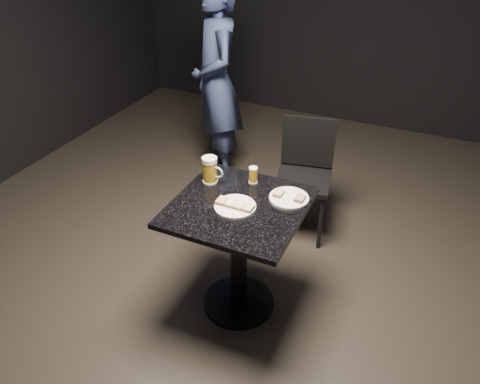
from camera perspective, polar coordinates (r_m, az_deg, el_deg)
name	(u,v)px	position (r m, az deg, el deg)	size (l,w,h in m)	color
floor	(239,303)	(3.01, -0.16, -13.37)	(6.00, 6.00, 0.00)	black
plate_large	(235,207)	(2.49, -0.60, -1.79)	(0.22, 0.22, 0.01)	white
plate_small	(289,198)	(2.57, 5.99, -0.74)	(0.22, 0.22, 0.01)	white
patron	(217,83)	(3.92, -2.86, 13.11)	(0.62, 0.40, 1.69)	navy
table	(239,240)	(2.67, -0.18, -5.84)	(0.70, 0.70, 0.75)	black
beer_mug	(210,170)	(2.68, -3.65, 2.70)	(0.13, 0.09, 0.16)	white
beer_tumbler	(253,175)	(2.69, 1.62, 2.08)	(0.05, 0.05, 0.10)	silver
chair	(305,170)	(3.36, 7.89, 2.64)	(0.44, 0.44, 0.86)	black
canapes_on_plate_large	(235,204)	(2.48, -0.60, -1.48)	(0.21, 0.07, 0.02)	#4C3521
canapes_on_plate_small	(289,196)	(2.57, 6.01, -0.44)	(0.17, 0.07, 0.02)	#4C3521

